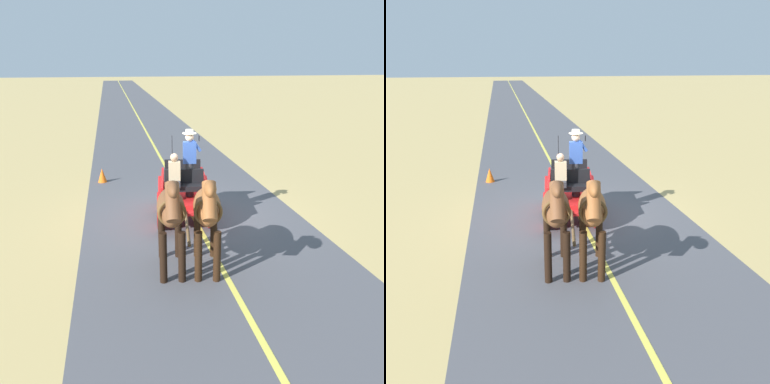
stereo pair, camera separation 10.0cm
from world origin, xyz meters
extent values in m
plane|color=tan|center=(0.00, 0.00, 0.00)|extent=(200.00, 200.00, 0.00)
cube|color=#4C4C51|center=(0.00, 0.00, 0.00)|extent=(5.94, 160.00, 0.01)
cube|color=#DBCC4C|center=(0.00, 0.00, 0.01)|extent=(0.12, 160.00, 0.00)
cube|color=red|center=(0.26, 0.10, 0.66)|extent=(1.49, 2.34, 0.12)
cube|color=red|center=(-0.31, 0.18, 0.94)|extent=(0.35, 2.08, 0.44)
cube|color=red|center=(0.82, 0.02, 0.94)|extent=(0.35, 2.08, 0.44)
cube|color=red|center=(0.43, 1.31, 0.56)|extent=(1.10, 0.39, 0.08)
cube|color=red|center=(0.09, -1.09, 0.48)|extent=(0.74, 0.30, 0.06)
cube|color=black|center=(0.34, 0.70, 1.04)|extent=(1.06, 0.50, 0.14)
cube|color=black|center=(0.32, 0.52, 1.26)|extent=(1.02, 0.22, 0.44)
cube|color=black|center=(0.19, -0.39, 1.04)|extent=(1.06, 0.50, 0.14)
cube|color=black|center=(0.16, -0.57, 1.26)|extent=(1.02, 0.22, 0.44)
cylinder|color=red|center=(-0.28, 0.96, 0.48)|extent=(0.23, 0.96, 0.96)
cylinder|color=black|center=(-0.28, 0.96, 0.48)|extent=(0.15, 0.23, 0.21)
cylinder|color=red|center=(1.01, 0.78, 0.48)|extent=(0.23, 0.96, 0.96)
cylinder|color=black|center=(1.01, 0.78, 0.48)|extent=(0.15, 0.23, 0.21)
cylinder|color=red|center=(-0.49, -0.57, 0.48)|extent=(0.23, 0.96, 0.96)
cylinder|color=black|center=(-0.49, -0.57, 0.48)|extent=(0.15, 0.23, 0.21)
cylinder|color=red|center=(0.79, -0.75, 0.48)|extent=(0.23, 0.96, 0.96)
cylinder|color=black|center=(0.79, -0.75, 0.48)|extent=(0.15, 0.23, 0.21)
cylinder|color=brown|center=(0.56, 2.28, 0.61)|extent=(0.35, 1.99, 0.07)
cylinder|color=black|center=(0.64, 0.66, 1.74)|extent=(0.02, 0.02, 1.30)
cylinder|color=#2D2D33|center=(0.15, 0.45, 1.17)|extent=(0.22, 0.22, 0.90)
cube|color=#2D4C99|center=(0.15, 0.45, 1.90)|extent=(0.37, 0.26, 0.56)
sphere|color=beige|center=(0.15, 0.45, 2.30)|extent=(0.22, 0.22, 0.22)
cylinder|color=beige|center=(0.15, 0.45, 2.40)|extent=(0.36, 0.36, 0.01)
cylinder|color=beige|center=(0.15, 0.45, 2.45)|extent=(0.20, 0.20, 0.10)
cylinder|color=#2D4C99|center=(-0.02, 0.51, 2.08)|extent=(0.27, 0.12, 0.32)
cube|color=black|center=(-0.08, 0.54, 2.28)|extent=(0.03, 0.07, 0.14)
cube|color=#2D2D33|center=(0.60, 0.79, 1.18)|extent=(0.32, 0.36, 0.14)
cube|color=tan|center=(0.59, 0.67, 1.49)|extent=(0.32, 0.24, 0.48)
sphere|color=tan|center=(0.59, 0.67, 1.84)|extent=(0.20, 0.20, 0.20)
ellipsoid|color=brown|center=(0.31, 3.12, 1.37)|extent=(0.84, 1.64, 0.64)
cylinder|color=black|center=(0.23, 3.69, 0.53)|extent=(0.15, 0.15, 1.05)
cylinder|color=black|center=(0.59, 3.63, 0.53)|extent=(0.15, 0.15, 1.05)
cylinder|color=black|center=(0.03, 2.62, 0.53)|extent=(0.15, 0.15, 1.05)
cylinder|color=black|center=(0.39, 2.55, 0.53)|extent=(0.15, 0.15, 1.05)
cylinder|color=brown|center=(0.46, 3.95, 1.77)|extent=(0.37, 0.68, 0.73)
ellipsoid|color=brown|center=(0.50, 4.17, 2.07)|extent=(0.32, 0.57, 0.28)
cube|color=black|center=(0.46, 3.93, 1.81)|extent=(0.15, 0.50, 0.56)
cylinder|color=black|center=(0.17, 2.40, 1.07)|extent=(0.11, 0.11, 0.70)
torus|color=brown|center=(0.41, 3.66, 1.45)|extent=(0.55, 0.17, 0.55)
ellipsoid|color=brown|center=(1.03, 3.02, 1.37)|extent=(0.71, 1.61, 0.64)
cylinder|color=black|center=(0.90, 3.58, 0.53)|extent=(0.15, 0.15, 1.05)
cylinder|color=black|center=(1.27, 3.55, 0.53)|extent=(0.15, 0.15, 1.05)
cylinder|color=black|center=(0.80, 2.50, 0.53)|extent=(0.15, 0.15, 1.05)
cylinder|color=black|center=(1.16, 2.46, 0.53)|extent=(0.15, 0.15, 1.05)
cylinder|color=brown|center=(1.11, 3.86, 1.77)|extent=(0.32, 0.67, 0.73)
ellipsoid|color=brown|center=(1.13, 4.08, 2.07)|extent=(0.27, 0.56, 0.28)
cube|color=black|center=(1.11, 3.84, 1.81)|extent=(0.11, 0.51, 0.56)
cylinder|color=black|center=(0.96, 2.29, 1.07)|extent=(0.11, 0.11, 0.70)
torus|color=brown|center=(1.09, 3.57, 1.45)|extent=(0.55, 0.12, 0.55)
cone|color=orange|center=(2.51, -3.84, 0.25)|extent=(0.32, 0.32, 0.50)
camera|label=1|loc=(2.13, 10.78, 4.19)|focal=38.85mm
camera|label=2|loc=(2.03, 10.80, 4.19)|focal=38.85mm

